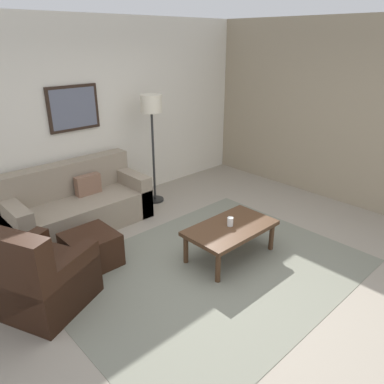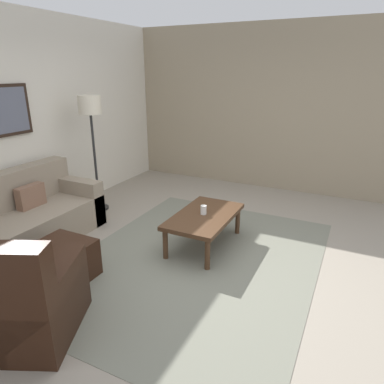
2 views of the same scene
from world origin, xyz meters
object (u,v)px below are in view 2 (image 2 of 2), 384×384
object	(u,v)px
armchair_leather	(18,306)
ottoman	(61,262)
framed_artwork	(3,111)
cup	(203,210)
lamp_standing	(91,117)
couch_main	(19,221)
coffee_table	(204,218)

from	to	relation	value
armchair_leather	ottoman	size ratio (longest dim) A/B	1.89
framed_artwork	ottoman	bearing A→B (deg)	-115.37
cup	lamp_standing	size ratio (longest dim) A/B	0.06
lamp_standing	cup	bearing A→B (deg)	-100.42
couch_main	ottoman	world-z (taller)	couch_main
couch_main	ottoman	bearing A→B (deg)	-109.03
ottoman	lamp_standing	xyz separation A→B (m)	(1.68, 0.96, 1.21)
ottoman	couch_main	bearing A→B (deg)	70.97
armchair_leather	coffee_table	world-z (taller)	armchair_leather
cup	framed_artwork	distance (m)	2.74
couch_main	lamp_standing	world-z (taller)	lamp_standing
couch_main	coffee_table	distance (m)	2.25
couch_main	armchair_leather	xyz separation A→B (m)	(-1.12, -1.39, 0.01)
ottoman	cup	bearing A→B (deg)	-36.36
lamp_standing	couch_main	bearing A→B (deg)	176.18
ottoman	coffee_table	distance (m)	1.66
armchair_leather	coffee_table	bearing A→B (deg)	-17.36
ottoman	coffee_table	bearing A→B (deg)	-36.80
coffee_table	lamp_standing	distance (m)	2.24
couch_main	framed_artwork	size ratio (longest dim) A/B	2.55
cup	framed_artwork	size ratio (longest dim) A/B	0.14
coffee_table	lamp_standing	size ratio (longest dim) A/B	0.64
couch_main	lamp_standing	xyz separation A→B (m)	(1.32, -0.09, 1.11)
armchair_leather	cup	distance (m)	2.18
cup	framed_artwork	world-z (taller)	framed_artwork
couch_main	cup	size ratio (longest dim) A/B	17.72
armchair_leather	lamp_standing	bearing A→B (deg)	28.07
lamp_standing	coffee_table	bearing A→B (deg)	-100.44
lamp_standing	framed_artwork	world-z (taller)	framed_artwork
coffee_table	lamp_standing	bearing A→B (deg)	79.56
lamp_standing	framed_artwork	distance (m)	1.12
framed_artwork	cup	bearing A→B (deg)	-75.15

